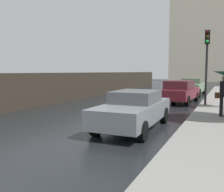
# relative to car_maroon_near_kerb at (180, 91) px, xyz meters

# --- Properties ---
(sidewalk_strip) EXTENTS (2.20, 60.00, 0.14)m
(sidewalk_strip) POSITION_rel_car_maroon_near_kerb_xyz_m (2.42, -11.74, -0.68)
(sidewalk_strip) COLOR gray
(sidewalk_strip) RESTS_ON ground
(car_maroon_near_kerb) EXTENTS (2.00, 4.24, 1.43)m
(car_maroon_near_kerb) POSITION_rel_car_maroon_near_kerb_xyz_m (0.00, 0.00, 0.00)
(car_maroon_near_kerb) COLOR maroon
(car_maroon_near_kerb) RESTS_ON ground
(car_green_far_ahead) EXTENTS (1.89, 4.65, 1.43)m
(car_green_far_ahead) POSITION_rel_car_maroon_near_kerb_xyz_m (0.06, 6.02, 0.01)
(car_green_far_ahead) COLOR slate
(car_green_far_ahead) RESTS_ON ground
(car_grey_behind_camera) EXTENTS (1.76, 4.38, 1.32)m
(car_grey_behind_camera) POSITION_rel_car_maroon_near_kerb_xyz_m (-0.22, -8.03, -0.06)
(car_grey_behind_camera) COLOR slate
(car_grey_behind_camera) RESTS_ON ground
(pedestrian_with_umbrella_near) EXTENTS (0.94, 0.94, 1.87)m
(pedestrian_with_umbrella_near) POSITION_rel_car_maroon_near_kerb_xyz_m (2.61, -4.98, 0.83)
(pedestrian_with_umbrella_near) COLOR black
(pedestrian_with_umbrella_near) RESTS_ON sidewalk_strip
(traffic_light) EXTENTS (0.26, 0.39, 4.12)m
(traffic_light) POSITION_rel_car_maroon_near_kerb_xyz_m (1.64, -1.35, 2.26)
(traffic_light) COLOR black
(traffic_light) RESTS_ON sidewalk_strip
(distant_tower) EXTENTS (15.12, 10.73, 29.39)m
(distant_tower) POSITION_rel_car_maroon_near_kerb_xyz_m (-1.11, 41.38, 10.94)
(distant_tower) COLOR beige
(distant_tower) RESTS_ON ground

